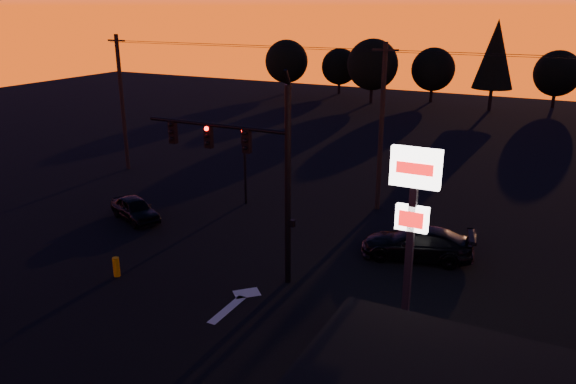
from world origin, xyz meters
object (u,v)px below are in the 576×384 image
traffic_signal_mast (252,161)px  car_right (417,243)px  bollard (116,267)px  secondary_signal (245,155)px  pylon_sign (413,209)px  car_left (135,209)px

traffic_signal_mast → car_right: (5.69, 4.62, -4.23)m
bollard → car_right: size_ratio=0.17×
secondary_signal → pylon_sign: (12.00, -9.99, 2.05)m
pylon_sign → secondary_signal: bearing=140.2°
traffic_signal_mast → bollard: size_ratio=10.29×
car_left → car_right: (14.43, 1.98, 0.10)m
pylon_sign → car_left: (-15.84, 5.14, -4.31)m
car_left → car_right: 14.57m
car_left → car_right: bearing=-59.0°
car_right → pylon_sign: bearing=-1.6°
traffic_signal_mast → car_left: 10.10m
bollard → car_left: size_ratio=0.23×
traffic_signal_mast → car_left: size_ratio=2.40×
traffic_signal_mast → pylon_sign: (7.10, -2.49, -0.02)m
bollard → car_right: (10.70, 7.39, 0.29)m
traffic_signal_mast → car_right: bearing=39.1°
pylon_sign → car_right: pylon_sign is taller
secondary_signal → car_left: size_ratio=1.22×
traffic_signal_mast → secondary_signal: 9.19m
secondary_signal → car_right: bearing=-15.2°
car_right → secondary_signal: bearing=-117.9°
pylon_sign → car_left: 17.20m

